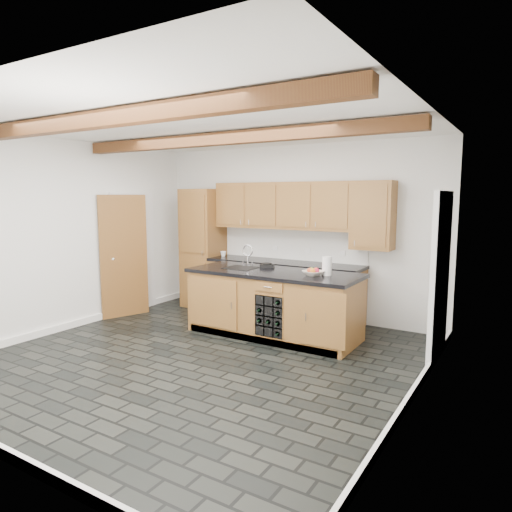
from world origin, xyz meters
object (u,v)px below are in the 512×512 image
at_px(island, 273,304).
at_px(paper_towel, 327,266).
at_px(kitchen_scale, 267,265).
at_px(fruit_bowl, 313,273).

distance_m(island, paper_towel, 0.97).
relative_size(kitchen_scale, paper_towel, 0.94).
height_order(island, fruit_bowl, fruit_bowl).
relative_size(kitchen_scale, fruit_bowl, 0.88).
distance_m(island, fruit_bowl, 0.79).
distance_m(island, kitchen_scale, 0.62).
xyz_separation_m(island, fruit_bowl, (0.62, -0.03, 0.50)).
distance_m(kitchen_scale, paper_towel, 1.04).
bearing_deg(island, kitchen_scale, 134.60).
height_order(kitchen_scale, fruit_bowl, fruit_bowl).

